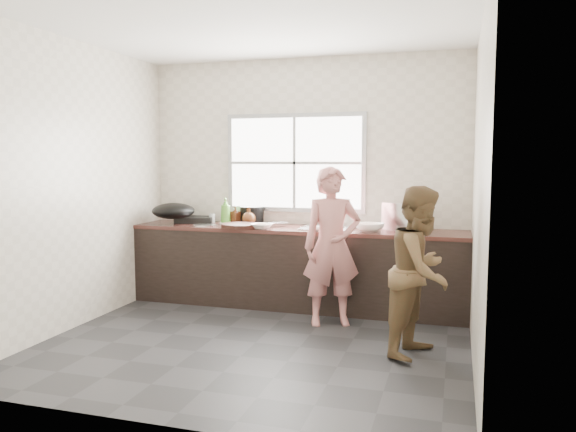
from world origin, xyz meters
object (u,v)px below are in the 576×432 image
(bowl_held, at_px, (319,228))
(wok, at_px, (173,211))
(dish_rack, at_px, (406,218))
(pot_lid_left, at_px, (205,225))
(bowl_mince, at_px, (262,226))
(glass_jar, at_px, (212,218))
(bottle_green, at_px, (226,211))
(burner, at_px, (196,219))
(bottle_brown_short, at_px, (249,216))
(person_side, at_px, (421,271))
(pot_lid_right, at_px, (196,222))
(bottle_brown_tall, at_px, (235,216))
(plate_food, at_px, (230,223))
(cutting_board, at_px, (241,226))
(woman, at_px, (332,251))
(bowl_crabs, at_px, (369,228))
(black_pot, at_px, (252,215))

(bowl_held, xyz_separation_m, wok, (-1.72, 0.10, 0.12))
(dish_rack, height_order, pot_lid_left, dish_rack)
(bowl_mince, distance_m, glass_jar, 0.84)
(bottle_green, distance_m, burner, 0.47)
(wok, bearing_deg, burner, 68.01)
(bottle_brown_short, distance_m, glass_jar, 0.49)
(person_side, distance_m, pot_lid_right, 2.93)
(bottle_brown_tall, height_order, burner, bottle_brown_tall)
(pot_lid_left, bearing_deg, wok, 175.31)
(bowl_mince, bearing_deg, wok, 174.77)
(person_side, relative_size, bottle_brown_tall, 7.32)
(bowl_held, xyz_separation_m, plate_food, (-1.11, 0.30, -0.02))
(cutting_board, bearing_deg, pot_lid_right, 157.10)
(glass_jar, height_order, wok, wok)
(bottle_green, relative_size, bottle_brown_tall, 1.59)
(bowl_held, height_order, bottle_brown_tall, bottle_brown_tall)
(woman, xyz_separation_m, burner, (-1.80, 0.75, 0.18))
(cutting_board, relative_size, dish_rack, 1.04)
(woman, distance_m, wok, 1.99)
(woman, xyz_separation_m, dish_rack, (0.66, 0.46, 0.30))
(bowl_crabs, relative_size, black_pot, 0.82)
(pot_lid_left, distance_m, pot_lid_right, 0.34)
(plate_food, relative_size, glass_jar, 2.42)
(burner, bearing_deg, bowl_held, -14.34)
(woman, bearing_deg, cutting_board, 138.32)
(bottle_brown_short, height_order, wok, wok)
(bowl_mince, xyz_separation_m, bowl_held, (0.63, 0.00, 0.00))
(black_pot, relative_size, pot_lid_right, 1.16)
(person_side, height_order, black_pot, person_side)
(person_side, height_order, bottle_brown_tall, person_side)
(bowl_crabs, bearing_deg, bowl_held, -169.06)
(bowl_held, xyz_separation_m, bottle_brown_tall, (-1.06, 0.33, 0.06))
(cutting_board, height_order, bowl_crabs, bowl_crabs)
(woman, height_order, pot_lid_left, woman)
(woman, height_order, bowl_mince, woman)
(bowl_mince, height_order, burner, burner)
(cutting_board, bearing_deg, glass_jar, 145.23)
(person_side, bearing_deg, bottle_brown_tall, 78.04)
(burner, bearing_deg, pot_lid_left, -50.87)
(bowl_crabs, xyz_separation_m, glass_jar, (-1.86, 0.29, 0.02))
(woman, bearing_deg, glass_jar, 132.98)
(bottle_brown_short, height_order, pot_lid_right, bottle_brown_short)
(bottle_green, relative_size, burner, 0.70)
(woman, distance_m, bowl_crabs, 0.55)
(bottle_green, height_order, wok, bottle_green)
(cutting_board, xyz_separation_m, black_pot, (-0.02, 0.40, 0.08))
(black_pot, xyz_separation_m, glass_jar, (-0.47, -0.06, -0.05))
(woman, xyz_separation_m, glass_jar, (-1.58, 0.72, 0.20))
(bowl_crabs, xyz_separation_m, bowl_held, (-0.49, -0.09, -0.00))
(bowl_mince, xyz_separation_m, pot_lid_left, (-0.69, 0.07, -0.02))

